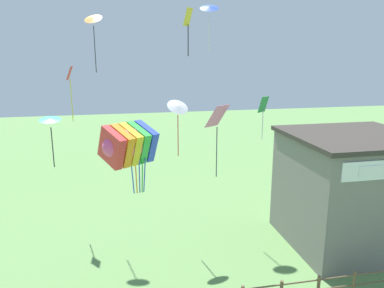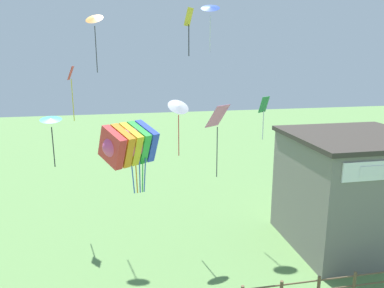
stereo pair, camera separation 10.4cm
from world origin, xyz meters
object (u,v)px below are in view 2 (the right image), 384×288
(kite_red_diamond, at_px, (71,83))
(kite_green_diamond, at_px, (264,110))
(seaside_building, at_px, (352,190))
(kite_yellow_diamond, at_px, (189,23))
(kite_pink_diamond, at_px, (217,123))
(kite_orange_delta, at_px, (94,21))
(kite_rainbow_parafoil, at_px, (129,144))
(kite_white_delta, at_px, (178,108))
(kite_blue_delta, at_px, (210,9))
(kite_cyan_delta, at_px, (51,121))

(kite_red_diamond, bearing_deg, kite_green_diamond, -32.91)
(seaside_building, xyz_separation_m, kite_yellow_diamond, (-8.52, 2.67, 8.76))
(kite_pink_diamond, distance_m, kite_orange_delta, 10.24)
(kite_yellow_diamond, bearing_deg, seaside_building, -17.40)
(kite_rainbow_parafoil, distance_m, kite_red_diamond, 7.91)
(kite_green_diamond, height_order, kite_pink_diamond, kite_green_diamond)
(kite_white_delta, height_order, kite_pink_diamond, kite_pink_diamond)
(kite_green_diamond, distance_m, kite_blue_delta, 8.48)
(kite_blue_delta, bearing_deg, kite_rainbow_parafoil, -128.43)
(kite_red_diamond, relative_size, kite_blue_delta, 1.11)
(kite_yellow_diamond, height_order, kite_blue_delta, kite_blue_delta)
(seaside_building, height_order, kite_orange_delta, kite_orange_delta)
(kite_green_diamond, xyz_separation_m, kite_cyan_delta, (-10.21, 0.54, -0.28))
(kite_pink_diamond, xyz_separation_m, kite_blue_delta, (1.29, 6.87, 5.94))
(kite_rainbow_parafoil, bearing_deg, kite_red_diamond, 114.28)
(kite_white_delta, height_order, kite_green_diamond, kite_green_diamond)
(kite_blue_delta, distance_m, kite_cyan_delta, 12.15)
(kite_rainbow_parafoil, distance_m, kite_pink_diamond, 4.28)
(kite_yellow_diamond, bearing_deg, kite_pink_diamond, -73.37)
(kite_pink_diamond, relative_size, kite_blue_delta, 1.19)
(kite_yellow_diamond, xyz_separation_m, kite_green_diamond, (3.36, -2.34, -4.29))
(seaside_building, relative_size, kite_rainbow_parafoil, 2.05)
(kite_red_diamond, xyz_separation_m, kite_pink_diamond, (7.32, -6.86, -1.47))
(seaside_building, bearing_deg, kite_blue_delta, 133.59)
(kite_white_delta, distance_m, kite_green_diamond, 4.63)
(kite_rainbow_parafoil, relative_size, kite_red_diamond, 1.00)
(kite_rainbow_parafoil, relative_size, kite_yellow_diamond, 1.38)
(kite_green_diamond, bearing_deg, kite_cyan_delta, 176.96)
(kite_red_diamond, distance_m, kite_pink_diamond, 10.14)
(kite_blue_delta, bearing_deg, kite_white_delta, -124.60)
(kite_blue_delta, distance_m, kite_orange_delta, 7.09)
(kite_cyan_delta, bearing_deg, kite_green_diamond, -3.04)
(kite_red_diamond, distance_m, kite_yellow_diamond, 8.31)
(kite_white_delta, relative_size, kite_orange_delta, 0.91)
(kite_red_diamond, bearing_deg, kite_pink_diamond, -43.12)
(kite_white_delta, bearing_deg, kite_yellow_diamond, -14.98)
(kite_red_diamond, relative_size, kite_pink_diamond, 0.93)
(kite_orange_delta, bearing_deg, kite_yellow_diamond, -38.68)
(kite_rainbow_parafoil, xyz_separation_m, kite_white_delta, (2.81, 3.03, 1.17))
(kite_yellow_diamond, height_order, kite_cyan_delta, kite_yellow_diamond)
(kite_orange_delta, bearing_deg, seaside_building, -26.17)
(kite_yellow_diamond, relative_size, kite_pink_diamond, 0.67)
(kite_rainbow_parafoil, distance_m, kite_white_delta, 4.29)
(kite_yellow_diamond, xyz_separation_m, kite_white_delta, (-0.55, 0.15, -4.40))
(kite_blue_delta, xyz_separation_m, kite_cyan_delta, (-8.98, -5.84, -5.73))
(kite_pink_diamond, height_order, kite_orange_delta, kite_orange_delta)
(kite_green_diamond, distance_m, kite_cyan_delta, 10.22)
(kite_orange_delta, bearing_deg, kite_white_delta, -40.97)
(kite_cyan_delta, bearing_deg, kite_pink_diamond, -7.67)
(kite_yellow_diamond, distance_m, kite_pink_diamond, 5.61)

